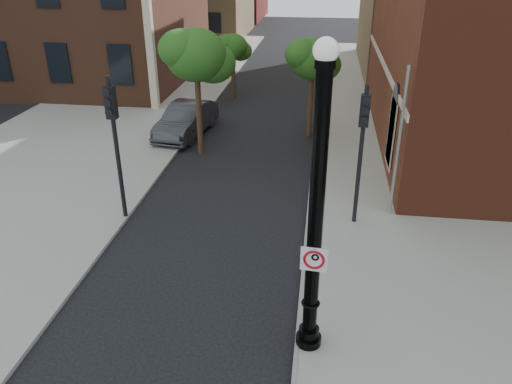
# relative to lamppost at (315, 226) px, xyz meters

# --- Properties ---
(ground) EXTENTS (120.00, 120.00, 0.00)m
(ground) POSITION_rel_lamppost_xyz_m (-2.31, 0.52, -3.20)
(ground) COLOR black
(ground) RESTS_ON ground
(sidewalk_right) EXTENTS (8.00, 60.00, 0.12)m
(sidewalk_right) POSITION_rel_lamppost_xyz_m (3.69, 10.52, -3.14)
(sidewalk_right) COLOR gray
(sidewalk_right) RESTS_ON ground
(sidewalk_left) EXTENTS (10.00, 50.00, 0.12)m
(sidewalk_left) POSITION_rel_lamppost_xyz_m (-11.31, 18.52, -3.14)
(sidewalk_left) COLOR gray
(sidewalk_left) RESTS_ON ground
(curb_edge) EXTENTS (0.10, 60.00, 0.14)m
(curb_edge) POSITION_rel_lamppost_xyz_m (-0.26, 10.52, -3.13)
(curb_edge) COLOR gray
(curb_edge) RESTS_ON ground
(lamppost) EXTENTS (0.59, 0.59, 6.93)m
(lamppost) POSITION_rel_lamppost_xyz_m (0.00, 0.00, 0.00)
(lamppost) COLOR black
(lamppost) RESTS_ON ground
(no_parking_sign) EXTENTS (0.56, 0.09, 0.56)m
(no_parking_sign) POSITION_rel_lamppost_xyz_m (0.02, -0.18, -0.68)
(no_parking_sign) COLOR white
(no_parking_sign) RESTS_ON ground
(parked_car) EXTENTS (2.29, 4.91, 1.56)m
(parked_car) POSITION_rel_lamppost_xyz_m (-6.49, 13.70, -2.42)
(parked_car) COLOR #313136
(parked_car) RESTS_ON ground
(traffic_signal_left) EXTENTS (0.31, 0.40, 4.86)m
(traffic_signal_left) POSITION_rel_lamppost_xyz_m (-6.39, 5.21, 0.08)
(traffic_signal_left) COLOR black
(traffic_signal_left) RESTS_ON ground
(traffic_signal_right) EXTENTS (0.32, 0.40, 4.69)m
(traffic_signal_right) POSITION_rel_lamppost_xyz_m (1.27, 5.89, -0.04)
(traffic_signal_right) COLOR black
(traffic_signal_right) RESTS_ON ground
(utility_pole) EXTENTS (0.10, 0.10, 5.14)m
(utility_pole) POSITION_rel_lamppost_xyz_m (2.49, 6.61, -0.63)
(utility_pole) COLOR #999999
(utility_pole) RESTS_ON ground
(street_tree_a) EXTENTS (3.00, 2.72, 5.41)m
(street_tree_a) POSITION_rel_lamppost_xyz_m (-5.20, 11.41, 1.07)
(street_tree_a) COLOR black
(street_tree_a) RESTS_ON ground
(street_tree_b) EXTENTS (2.11, 1.91, 3.80)m
(street_tree_b) POSITION_rel_lamppost_xyz_m (-5.39, 20.73, -0.22)
(street_tree_b) COLOR black
(street_tree_b) RESTS_ON ground
(street_tree_c) EXTENTS (2.59, 2.34, 4.66)m
(street_tree_c) POSITION_rel_lamppost_xyz_m (-0.55, 14.31, 0.47)
(street_tree_c) COLOR black
(street_tree_c) RESTS_ON ground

